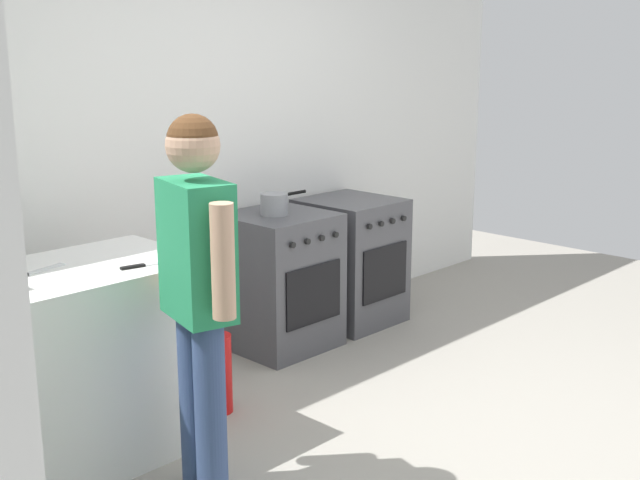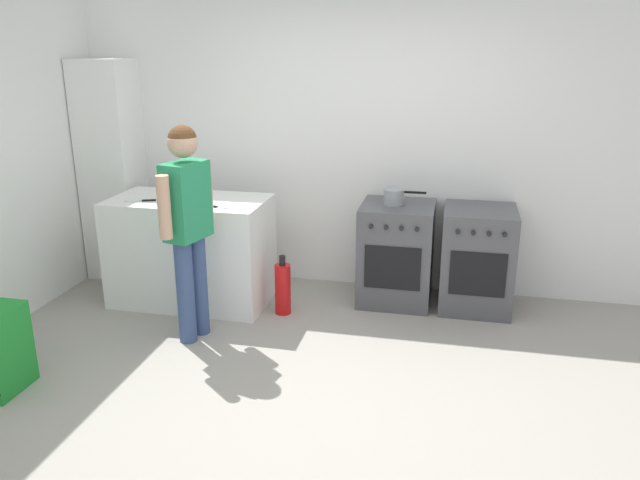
# 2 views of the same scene
# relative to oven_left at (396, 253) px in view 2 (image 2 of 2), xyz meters

# --- Properties ---
(ground_plane) EXTENTS (8.00, 8.00, 0.00)m
(ground_plane) POSITION_rel_oven_left_xyz_m (-0.35, -1.58, -0.43)
(ground_plane) COLOR gray
(back_wall) EXTENTS (6.00, 0.10, 2.60)m
(back_wall) POSITION_rel_oven_left_xyz_m (-0.35, 0.37, 0.87)
(back_wall) COLOR white
(back_wall) RESTS_ON ground
(counter_unit) EXTENTS (1.30, 0.70, 0.90)m
(counter_unit) POSITION_rel_oven_left_xyz_m (-1.70, -0.38, 0.02)
(counter_unit) COLOR white
(counter_unit) RESTS_ON ground
(oven_left) EXTENTS (0.60, 0.62, 0.85)m
(oven_left) POSITION_rel_oven_left_xyz_m (0.00, 0.00, 0.00)
(oven_left) COLOR #4C4C51
(oven_left) RESTS_ON ground
(oven_right) EXTENTS (0.58, 0.62, 0.85)m
(oven_right) POSITION_rel_oven_left_xyz_m (0.67, -0.00, -0.00)
(oven_right) COLOR #4C4C51
(oven_right) RESTS_ON ground
(pot) EXTENTS (0.35, 0.17, 0.13)m
(pot) POSITION_rel_oven_left_xyz_m (-0.04, -0.01, 0.49)
(pot) COLOR gray
(pot) RESTS_ON oven_left
(knife_paring) EXTENTS (0.21, 0.06, 0.01)m
(knife_paring) POSITION_rel_oven_left_xyz_m (-1.38, -0.59, 0.48)
(knife_paring) COLOR silver
(knife_paring) RESTS_ON counter_unit
(knife_utility) EXTENTS (0.24, 0.13, 0.01)m
(knife_utility) POSITION_rel_oven_left_xyz_m (-2.03, -0.53, 0.48)
(knife_utility) COLOR silver
(knife_utility) RESTS_ON counter_unit
(knife_chef) EXTENTS (0.31, 0.11, 0.01)m
(knife_chef) POSITION_rel_oven_left_xyz_m (-1.76, -0.35, 0.48)
(knife_chef) COLOR silver
(knife_chef) RESTS_ON counter_unit
(person) EXTENTS (0.28, 0.56, 1.60)m
(person) POSITION_rel_oven_left_xyz_m (-1.41, -1.04, 0.52)
(person) COLOR #384C7A
(person) RESTS_ON ground
(fire_extinguisher) EXTENTS (0.13, 0.13, 0.50)m
(fire_extinguisher) POSITION_rel_oven_left_xyz_m (-0.87, -0.48, -0.21)
(fire_extinguisher) COLOR red
(fire_extinguisher) RESTS_ON ground
(larder_cabinet) EXTENTS (0.48, 0.44, 2.00)m
(larder_cabinet) POSITION_rel_oven_left_xyz_m (-2.65, 0.10, 0.57)
(larder_cabinet) COLOR white
(larder_cabinet) RESTS_ON ground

